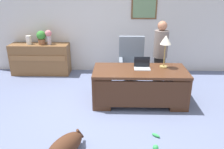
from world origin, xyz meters
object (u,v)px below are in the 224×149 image
object	(u,v)px
vase_empty	(29,40)
potted_plant	(41,37)
dog_lying	(63,148)
dog_toy_ball	(156,148)
desk	(140,85)
credenza	(41,59)
person_standing	(160,55)
desk_lamp	(166,42)
dog_toy_plush	(156,135)
laptop	(142,66)
armchair	(131,65)
vase_with_flowers	(49,36)

from	to	relation	value
vase_empty	potted_plant	size ratio (longest dim) A/B	0.63
dog_lying	potted_plant	size ratio (longest dim) A/B	2.13
vase_empty	dog_toy_ball	world-z (taller)	vase_empty
desk	potted_plant	size ratio (longest dim) A/B	5.22
credenza	person_standing	bearing A→B (deg)	-15.26
desk_lamp	vase_empty	size ratio (longest dim) A/B	2.93
person_standing	dog_toy_plush	xyz separation A→B (m)	(-0.34, -1.96, -0.79)
credenza	dog_toy_ball	world-z (taller)	credenza
laptop	potted_plant	xyz separation A→B (m)	(-2.52, 1.54, 0.24)
armchair	person_standing	world-z (taller)	person_standing
desk	armchair	bearing A→B (deg)	97.05
dog_toy_ball	laptop	bearing A→B (deg)	93.01
credenza	laptop	size ratio (longest dim) A/B	4.89
vase_with_flowers	vase_empty	xyz separation A→B (m)	(-0.54, 0.00, -0.11)
armchair	laptop	bearing A→B (deg)	-79.22
desk_lamp	vase_with_flowers	xyz separation A→B (m)	(-2.77, 1.46, -0.20)
armchair	vase_with_flowers	size ratio (longest dim) A/B	3.11
laptop	dog_toy_plush	distance (m)	1.48
dog_lying	dog_toy_ball	xyz separation A→B (m)	(1.35, 0.18, -0.11)
armchair	vase_empty	distance (m)	2.82
person_standing	credenza	bearing A→B (deg)	164.74
credenza	laptop	distance (m)	3.05
desk_lamp	dog_toy_ball	world-z (taller)	desk_lamp
armchair	laptop	distance (m)	0.90
credenza	dog_toy_plush	bearing A→B (deg)	-45.64
vase_with_flowers	potted_plant	bearing A→B (deg)	180.00
desk_lamp	armchair	bearing A→B (deg)	128.63
potted_plant	dog_toy_plush	size ratio (longest dim) A/B	2.49
dog_toy_ball	credenza	bearing A→B (deg)	130.64
desk_lamp	potted_plant	size ratio (longest dim) A/B	1.85
desk	vase_with_flowers	size ratio (longest dim) A/B	4.98
dog_lying	dog_toy_ball	distance (m)	1.37
dog_lying	desk_lamp	xyz separation A→B (m)	(1.72, 1.85, 1.11)
person_standing	vase_with_flowers	size ratio (longest dim) A/B	4.19
dog_lying	desk_lamp	bearing A→B (deg)	47.06
desk_lamp	potted_plant	xyz separation A→B (m)	(-2.97, 1.46, -0.23)
potted_plant	desk	bearing A→B (deg)	-33.72
credenza	potted_plant	size ratio (longest dim) A/B	4.34
dog_toy_plush	desk	bearing A→B (deg)	98.92
desk	dog_lying	distance (m)	2.08
dog_lying	laptop	distance (m)	2.27
desk	potted_plant	xyz separation A→B (m)	(-2.48, 1.65, 0.63)
laptop	dog_toy_plush	world-z (taller)	laptop
vase_empty	potted_plant	bearing A→B (deg)	0.00
person_standing	potted_plant	bearing A→B (deg)	164.30
vase_with_flowers	potted_plant	size ratio (longest dim) A/B	1.05
credenza	laptop	xyz separation A→B (m)	(2.60, -1.54, 0.37)
desk_lamp	dog_toy_ball	size ratio (longest dim) A/B	7.55
vase_empty	desk	bearing A→B (deg)	-30.36
desk	dog_toy_plush	bearing A→B (deg)	-81.08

